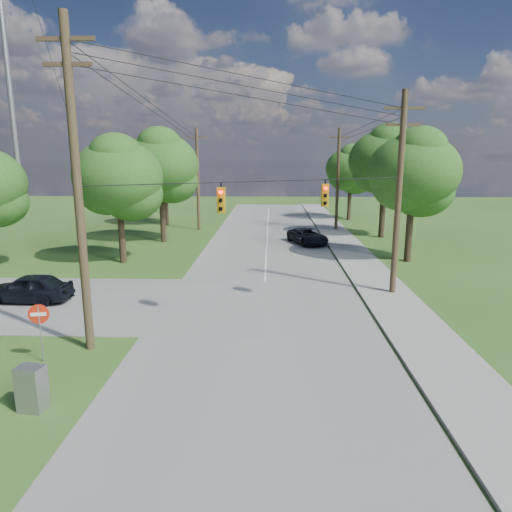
{
  "coord_description": "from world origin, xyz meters",
  "views": [
    {
      "loc": [
        2.33,
        -15.83,
        7.22
      ],
      "look_at": [
        1.64,
        5.0,
        2.69
      ],
      "focal_mm": 32.0,
      "sensor_mm": 36.0,
      "label": 1
    }
  ],
  "objects_px": {
    "car_main_north": "(308,236)",
    "do_not_enter_sign": "(39,320)",
    "pole_ne": "(399,192)",
    "car_cross_dark": "(28,288)",
    "pole_sw": "(77,186)",
    "pole_north_e": "(338,179)",
    "control_cabinet": "(32,389)",
    "pole_north_w": "(198,179)"
  },
  "relations": [
    {
      "from": "pole_ne",
      "to": "car_cross_dark",
      "type": "bearing_deg",
      "value": -173.66
    },
    {
      "from": "pole_sw",
      "to": "car_main_north",
      "type": "relative_size",
      "value": 2.58
    },
    {
      "from": "pole_north_e",
      "to": "car_main_north",
      "type": "height_order",
      "value": "pole_north_e"
    },
    {
      "from": "pole_sw",
      "to": "car_main_north",
      "type": "distance_m",
      "value": 24.8
    },
    {
      "from": "car_main_north",
      "to": "do_not_enter_sign",
      "type": "bearing_deg",
      "value": -136.72
    },
    {
      "from": "do_not_enter_sign",
      "to": "pole_sw",
      "type": "bearing_deg",
      "value": 33.05
    },
    {
      "from": "pole_ne",
      "to": "car_cross_dark",
      "type": "distance_m",
      "value": 19.48
    },
    {
      "from": "pole_sw",
      "to": "do_not_enter_sign",
      "type": "distance_m",
      "value": 4.95
    },
    {
      "from": "pole_sw",
      "to": "pole_north_w",
      "type": "xyz_separation_m",
      "value": [
        -0.4,
        29.6,
        -1.1
      ]
    },
    {
      "from": "pole_north_e",
      "to": "pole_north_w",
      "type": "bearing_deg",
      "value": 180.0
    },
    {
      "from": "pole_ne",
      "to": "car_cross_dark",
      "type": "xyz_separation_m",
      "value": [
        -18.79,
        -2.09,
        -4.71
      ]
    },
    {
      "from": "pole_ne",
      "to": "car_main_north",
      "type": "xyz_separation_m",
      "value": [
        -3.45,
        14.39,
        -4.79
      ]
    },
    {
      "from": "car_main_north",
      "to": "pole_north_e",
      "type": "bearing_deg",
      "value": 44.79
    },
    {
      "from": "car_cross_dark",
      "to": "car_main_north",
      "type": "relative_size",
      "value": 0.92
    },
    {
      "from": "pole_north_e",
      "to": "car_main_north",
      "type": "bearing_deg",
      "value": -114.4
    },
    {
      "from": "car_cross_dark",
      "to": "car_main_north",
      "type": "xyz_separation_m",
      "value": [
        15.34,
        16.48,
        -0.08
      ]
    },
    {
      "from": "pole_sw",
      "to": "pole_ne",
      "type": "xyz_separation_m",
      "value": [
        13.5,
        7.6,
        -0.76
      ]
    },
    {
      "from": "pole_north_e",
      "to": "pole_north_w",
      "type": "height_order",
      "value": "same"
    },
    {
      "from": "pole_north_e",
      "to": "control_cabinet",
      "type": "distance_m",
      "value": 36.83
    },
    {
      "from": "pole_sw",
      "to": "pole_north_w",
      "type": "distance_m",
      "value": 29.62
    },
    {
      "from": "pole_sw",
      "to": "do_not_enter_sign",
      "type": "xyz_separation_m",
      "value": [
        -1.23,
        -1.24,
        -4.63
      ]
    },
    {
      "from": "pole_north_e",
      "to": "car_cross_dark",
      "type": "relative_size",
      "value": 2.34
    },
    {
      "from": "pole_ne",
      "to": "pole_north_w",
      "type": "xyz_separation_m",
      "value": [
        -13.9,
        22.0,
        -0.34
      ]
    },
    {
      "from": "pole_north_e",
      "to": "pole_north_w",
      "type": "relative_size",
      "value": 1.0
    },
    {
      "from": "pole_north_e",
      "to": "car_cross_dark",
      "type": "height_order",
      "value": "pole_north_e"
    },
    {
      "from": "pole_sw",
      "to": "control_cabinet",
      "type": "bearing_deg",
      "value": -89.27
    },
    {
      "from": "car_cross_dark",
      "to": "control_cabinet",
      "type": "bearing_deg",
      "value": 30.05
    },
    {
      "from": "pole_sw",
      "to": "do_not_enter_sign",
      "type": "bearing_deg",
      "value": -134.97
    },
    {
      "from": "car_cross_dark",
      "to": "do_not_enter_sign",
      "type": "bearing_deg",
      "value": 32.72
    },
    {
      "from": "pole_north_e",
      "to": "car_main_north",
      "type": "xyz_separation_m",
      "value": [
        -3.45,
        -7.61,
        -4.45
      ]
    },
    {
      "from": "pole_north_e",
      "to": "pole_sw",
      "type": "bearing_deg",
      "value": -114.52
    },
    {
      "from": "car_cross_dark",
      "to": "control_cabinet",
      "type": "height_order",
      "value": "car_cross_dark"
    },
    {
      "from": "pole_sw",
      "to": "car_main_north",
      "type": "height_order",
      "value": "pole_sw"
    },
    {
      "from": "pole_ne",
      "to": "control_cabinet",
      "type": "distance_m",
      "value": 18.65
    },
    {
      "from": "do_not_enter_sign",
      "to": "car_cross_dark",
      "type": "bearing_deg",
      "value": 109.02
    },
    {
      "from": "pole_sw",
      "to": "pole_north_e",
      "type": "height_order",
      "value": "pole_sw"
    },
    {
      "from": "pole_sw",
      "to": "pole_north_w",
      "type": "relative_size",
      "value": 1.2
    },
    {
      "from": "car_cross_dark",
      "to": "do_not_enter_sign",
      "type": "height_order",
      "value": "do_not_enter_sign"
    },
    {
      "from": "control_cabinet",
      "to": "do_not_enter_sign",
      "type": "distance_m",
      "value": 3.54
    },
    {
      "from": "pole_north_w",
      "to": "car_main_north",
      "type": "relative_size",
      "value": 2.15
    },
    {
      "from": "pole_sw",
      "to": "car_main_north",
      "type": "bearing_deg",
      "value": 65.44
    },
    {
      "from": "pole_ne",
      "to": "control_cabinet",
      "type": "height_order",
      "value": "pole_ne"
    }
  ]
}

